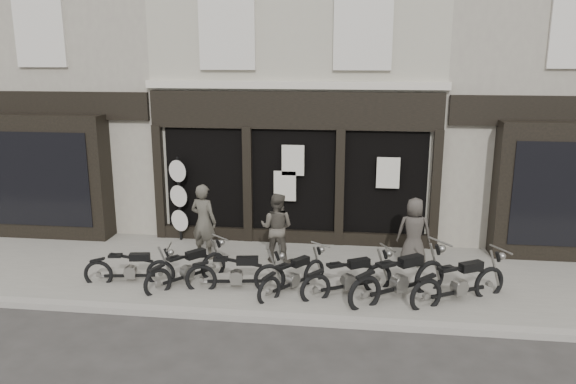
# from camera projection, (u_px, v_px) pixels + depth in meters

# --- Properties ---
(ground_plane) EXTENTS (90.00, 90.00, 0.00)m
(ground_plane) POSITION_uv_depth(u_px,v_px,m) (276.00, 293.00, 11.50)
(ground_plane) COLOR #2D2B28
(ground_plane) RESTS_ON ground
(pavement) EXTENTS (30.00, 4.20, 0.12)m
(pavement) POSITION_uv_depth(u_px,v_px,m) (282.00, 274.00, 12.36)
(pavement) COLOR slate
(pavement) RESTS_ON ground_plane
(kerb) EXTENTS (30.00, 0.25, 0.13)m
(kerb) POSITION_uv_depth(u_px,v_px,m) (266.00, 317.00, 10.29)
(kerb) COLOR gray
(kerb) RESTS_ON ground_plane
(central_building) EXTENTS (7.30, 6.22, 8.34)m
(central_building) POSITION_uv_depth(u_px,v_px,m) (306.00, 79.00, 16.27)
(central_building) COLOR #A29D8B
(central_building) RESTS_ON ground
(neighbour_left) EXTENTS (5.60, 6.73, 8.34)m
(neighbour_left) POSITION_uv_depth(u_px,v_px,m) (98.00, 79.00, 17.01)
(neighbour_left) COLOR gray
(neighbour_left) RESTS_ON ground
(neighbour_right) EXTENTS (5.60, 6.73, 8.34)m
(neighbour_right) POSITION_uv_depth(u_px,v_px,m) (535.00, 81.00, 15.43)
(neighbour_right) COLOR gray
(neighbour_right) RESTS_ON ground
(motorcycle_0) EXTENTS (1.89, 0.59, 0.91)m
(motorcycle_0) POSITION_uv_depth(u_px,v_px,m) (131.00, 271.00, 11.70)
(motorcycle_0) COLOR black
(motorcycle_0) RESTS_ON ground
(motorcycle_1) EXTENTS (1.44, 1.66, 0.95)m
(motorcycle_1) POSITION_uv_depth(u_px,v_px,m) (188.00, 271.00, 11.65)
(motorcycle_1) COLOR black
(motorcycle_1) RESTS_ON ground
(motorcycle_2) EXTENTS (2.03, 0.60, 0.98)m
(motorcycle_2) POSITION_uv_depth(u_px,v_px,m) (237.00, 276.00, 11.36)
(motorcycle_2) COLOR black
(motorcycle_2) RESTS_ON ground
(motorcycle_3) EXTENTS (1.33, 1.62, 0.91)m
(motorcycle_3) POSITION_uv_depth(u_px,v_px,m) (293.00, 279.00, 11.30)
(motorcycle_3) COLOR black
(motorcycle_3) RESTS_ON ground
(motorcycle_4) EXTENTS (1.85, 1.26, 0.98)m
(motorcycle_4) POSITION_uv_depth(u_px,v_px,m) (349.00, 281.00, 11.13)
(motorcycle_4) COLOR black
(motorcycle_4) RESTS_ON ground
(motorcycle_5) EXTENTS (2.04, 1.64, 1.13)m
(motorcycle_5) POSITION_uv_depth(u_px,v_px,m) (399.00, 282.00, 10.91)
(motorcycle_5) COLOR black
(motorcycle_5) RESTS_ON ground
(motorcycle_6) EXTENTS (2.00, 1.37, 1.06)m
(motorcycle_6) POSITION_uv_depth(u_px,v_px,m) (460.00, 286.00, 10.79)
(motorcycle_6) COLOR black
(motorcycle_6) RESTS_ON ground
(man_left) EXTENTS (0.74, 0.59, 1.77)m
(man_left) POSITION_uv_depth(u_px,v_px,m) (204.00, 221.00, 12.97)
(man_left) COLOR #444138
(man_left) RESTS_ON pavement
(man_centre) EXTENTS (0.87, 0.73, 1.61)m
(man_centre) POSITION_uv_depth(u_px,v_px,m) (277.00, 228.00, 12.78)
(man_centre) COLOR #48433A
(man_centre) RESTS_ON pavement
(man_right) EXTENTS (0.76, 0.50, 1.55)m
(man_right) POSITION_uv_depth(u_px,v_px,m) (414.00, 232.00, 12.58)
(man_right) COLOR #3B3631
(man_right) RESTS_ON pavement
(advert_sign_post) EXTENTS (0.52, 0.36, 2.28)m
(advert_sign_post) POSITION_uv_depth(u_px,v_px,m) (179.00, 203.00, 14.20)
(advert_sign_post) COLOR black
(advert_sign_post) RESTS_ON ground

